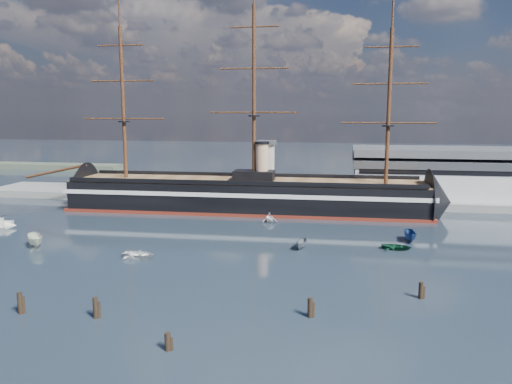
# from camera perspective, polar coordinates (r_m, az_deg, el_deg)

# --- Properties ---
(ground) EXTENTS (600.00, 600.00, 0.00)m
(ground) POSITION_cam_1_polar(r_m,az_deg,el_deg) (107.17, -3.16, -4.23)
(ground) COLOR #1F2632
(ground) RESTS_ON ground
(quay) EXTENTS (180.00, 18.00, 2.00)m
(quay) POSITION_cam_1_polar(r_m,az_deg,el_deg) (140.40, 4.16, -1.02)
(quay) COLOR slate
(quay) RESTS_ON ground
(warehouse) EXTENTS (63.00, 21.00, 11.60)m
(warehouse) POSITION_cam_1_polar(r_m,az_deg,el_deg) (146.52, 23.40, 1.83)
(warehouse) COLOR #B7BABC
(warehouse) RESTS_ON ground
(quay_tower) EXTENTS (5.00, 5.00, 15.00)m
(quay_tower) POSITION_cam_1_polar(r_m,az_deg,el_deg) (136.92, 1.16, 2.87)
(quay_tower) COLOR silver
(quay_tower) RESTS_ON ground
(warship) EXTENTS (113.06, 18.24, 53.94)m
(warship) POSITION_cam_1_polar(r_m,az_deg,el_deg) (125.89, -1.90, -0.32)
(warship) COLOR black
(warship) RESTS_ON ground
(motorboat_a) EXTENTS (7.56, 6.96, 3.02)m
(motorboat_a) POSITION_cam_1_polar(r_m,az_deg,el_deg) (101.63, -23.85, -5.77)
(motorboat_a) COLOR white
(motorboat_a) RESTS_ON ground
(motorboat_b) EXTENTS (1.79, 3.79, 1.72)m
(motorboat_b) POSITION_cam_1_polar(r_m,az_deg,el_deg) (88.72, -13.21, -7.33)
(motorboat_b) COLOR white
(motorboat_b) RESTS_ON ground
(motorboat_c) EXTENTS (5.41, 2.75, 2.07)m
(motorboat_c) POSITION_cam_1_polar(r_m,az_deg,el_deg) (92.23, 5.18, -6.48)
(motorboat_c) COLOR slate
(motorboat_c) RESTS_ON ground
(motorboat_d) EXTENTS (7.10, 5.11, 2.39)m
(motorboat_d) POSITION_cam_1_polar(r_m,az_deg,el_deg) (113.43, 1.56, -3.46)
(motorboat_d) COLOR white
(motorboat_d) RESTS_ON ground
(motorboat_e) EXTENTS (1.73, 3.42, 1.53)m
(motorboat_e) POSITION_cam_1_polar(r_m,az_deg,el_deg) (94.90, 15.72, -6.35)
(motorboat_e) COLOR #0B3522
(motorboat_e) RESTS_ON ground
(motorboat_f) EXTENTS (6.57, 2.42, 2.62)m
(motorboat_f) POSITION_cam_1_polar(r_m,az_deg,el_deg) (101.31, 17.21, -5.43)
(motorboat_f) COLOR navy
(motorboat_f) RESTS_ON ground
(piling_near_left) EXTENTS (0.64, 0.64, 3.47)m
(piling_near_left) POSITION_cam_1_polar(r_m,az_deg,el_deg) (70.32, -25.27, -12.45)
(piling_near_left) COLOR black
(piling_near_left) RESTS_ON ground
(piling_near_mid) EXTENTS (0.64, 0.64, 2.69)m
(piling_near_mid) POSITION_cam_1_polar(r_m,az_deg,el_deg) (55.89, -10.04, -17.41)
(piling_near_mid) COLOR black
(piling_near_mid) RESTS_ON ground
(piling_near_right) EXTENTS (0.64, 0.64, 3.19)m
(piling_near_right) POSITION_cam_1_polar(r_m,az_deg,el_deg) (63.25, 6.18, -14.03)
(piling_near_right) COLOR black
(piling_near_right) RESTS_ON ground
(piling_far_right) EXTENTS (0.64, 0.64, 3.03)m
(piling_far_right) POSITION_cam_1_polar(r_m,az_deg,el_deg) (72.08, 18.29, -11.48)
(piling_far_right) COLOR black
(piling_far_right) RESTS_ON ground
(piling_extra) EXTENTS (0.64, 0.64, 3.36)m
(piling_extra) POSITION_cam_1_polar(r_m,az_deg,el_deg) (65.62, -17.80, -13.55)
(piling_extra) COLOR black
(piling_extra) RESTS_ON ground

